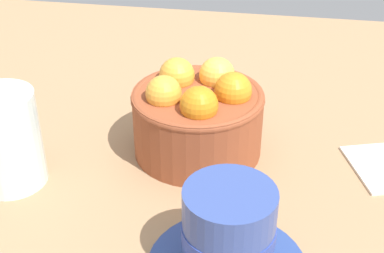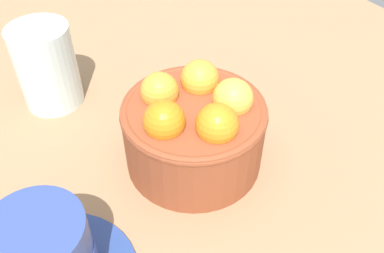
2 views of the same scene
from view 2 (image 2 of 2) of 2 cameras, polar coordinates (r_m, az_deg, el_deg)
ground_plane at (r=46.09cm, az=0.22°, el=-6.54°), size 132.57×90.58×4.87cm
terracotta_bowl at (r=41.03cm, az=0.27°, el=-0.16°), size 14.15×14.15×9.78cm
water_glass at (r=51.41cm, az=-19.30°, el=7.77°), size 6.93×6.93×9.93cm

